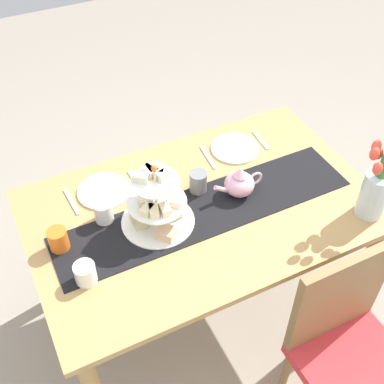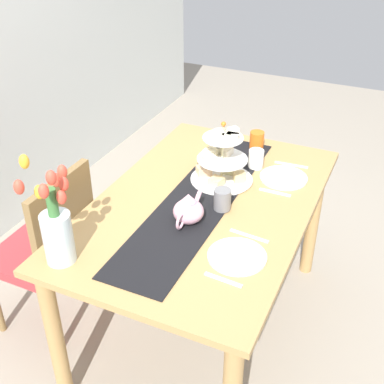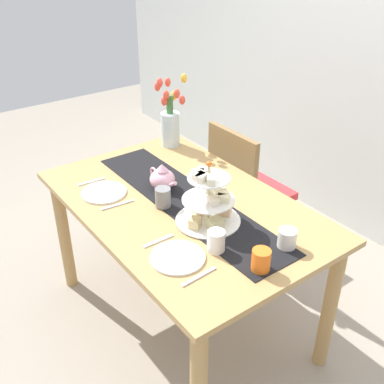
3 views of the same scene
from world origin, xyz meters
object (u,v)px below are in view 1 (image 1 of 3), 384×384
Objects in this scene: dinner_plate_left at (235,148)px; knife_right at (71,202)px; dining_table at (202,225)px; teapot at (240,183)px; tulip_vase at (378,185)px; tiered_cake_stand at (156,206)px; cream_jug at (85,273)px; fork_right at (135,181)px; mug_orange at (58,240)px; fork_left at (261,140)px; knife_left at (208,157)px; dinner_plate_right at (104,191)px; mug_white_text at (104,212)px; chair_left at (348,345)px; mug_grey at (198,182)px.

knife_right is at bearing 0.00° from dinner_plate_left.
teapot is at bearing 180.00° from dining_table.
tulip_vase is 0.69m from dinner_plate_left.
cream_jug is at bearing 22.80° from tiered_cake_stand.
dining_table is 0.25m from teapot.
fork_right is 0.29m from knife_right.
teapot is at bearing 176.64° from mug_orange.
knife_left is (0.29, 0.00, 0.00)m from fork_left.
knife_left is 0.74× the size of dinner_plate_right.
mug_white_text is 1.00× the size of mug_orange.
dinner_plate_right is (-0.21, -0.42, -0.04)m from cream_jug.
tiered_cake_stand reaches higher than teapot.
fork_right is (0.38, -0.27, -0.06)m from teapot.
dining_table is 9.74× the size of fork_right.
tulip_vase is 1.02m from fork_right.
dinner_plate_right is (0.14, -0.27, -0.10)m from tiered_cake_stand.
fork_left is 0.88× the size of knife_right.
fork_left is 0.88× the size of knife_left.
knife_left reaches higher than dining_table.
mug_orange is at bearing 41.23° from dinner_plate_right.
fork_right is at bearing -35.40° from teapot.
chair_left is 0.93m from tiered_cake_stand.
tulip_vase is 2.52× the size of knife_right.
fork_right is at bearing -140.72° from mug_white_text.
mug_white_text is at bearing 39.28° from fork_right.
tulip_vase is at bearing 143.01° from mug_grey.
knife_right is 0.25m from mug_orange.
chair_left is at bearing 97.46° from knife_left.
teapot reaches higher than cream_jug.
knife_left is (0.14, 0.00, -0.00)m from dinner_plate_left.
teapot is 0.27m from knife_left.
chair_left is 9.58× the size of mug_grey.
chair_left is 5.35× the size of knife_right.
teapot reaches higher than dining_table.
tulip_vase is at bearing 155.85° from mug_white_text.
knife_left is at bearing -54.35° from tulip_vase.
dinner_plate_right is (0.95, -0.61, -0.15)m from tulip_vase.
dinner_plate_left is 1.35× the size of knife_right.
mug_white_text is (0.05, 0.16, 0.04)m from dinner_plate_right.
mug_orange is at bearing 16.21° from knife_left.
teapot is 0.72m from knife_right.
tulip_vase is at bearing 125.65° from knife_left.
teapot is at bearing -80.58° from chair_left.
chair_left is 1.01m from fork_left.
fork_left is (-1.01, -0.42, -0.04)m from cream_jug.
dining_table is at bearing 151.37° from knife_right.
knife_left is at bearing -163.79° from mug_orange.
mug_white_text is at bearing -162.94° from mug_orange.
dinner_plate_left is at bearing -139.18° from dining_table.
dinner_plate_left is at bearing 180.00° from knife_left.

